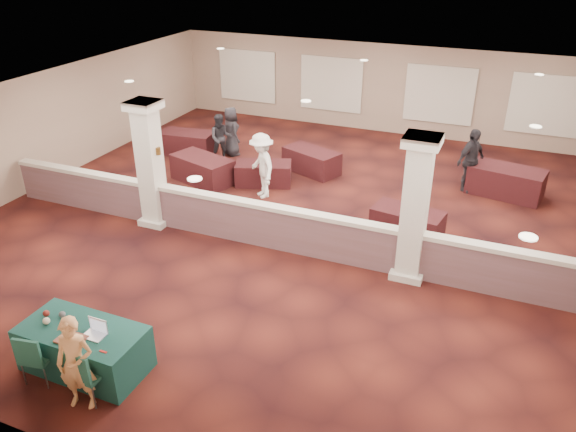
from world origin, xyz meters
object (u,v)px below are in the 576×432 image
at_px(woman, 76,364).
at_px(conf_chair_main, 85,371).
at_px(far_table_back_right, 506,182).
at_px(attendee_b, 262,166).
at_px(far_table_front_right, 407,223).
at_px(far_table_front_left, 203,170).
at_px(attendee_a, 221,138).
at_px(far_table_front_center, 263,173).
at_px(far_table_back_left, 187,143).
at_px(near_table, 85,348).
at_px(conf_chair_side, 34,355).
at_px(attendee_d, 231,131).
at_px(far_table_back_center, 311,161).
at_px(attendee_c, 471,161).

bearing_deg(woman, conf_chair_main, 55.54).
distance_m(far_table_back_right, attendee_b, 6.91).
bearing_deg(far_table_front_right, far_table_front_left, 171.13).
bearing_deg(attendee_a, far_table_front_right, -52.97).
relative_size(far_table_front_left, attendee_b, 1.02).
height_order(far_table_front_right, attendee_a, attendee_a).
distance_m(far_table_front_center, far_table_back_left, 3.72).
relative_size(near_table, far_table_front_right, 1.26).
distance_m(conf_chair_side, attendee_b, 8.12).
relative_size(woman, far_table_back_right, 0.82).
xyz_separation_m(conf_chair_side, attendee_b, (0.32, 8.11, 0.35)).
xyz_separation_m(near_table, conf_chair_main, (0.55, -0.60, 0.19)).
relative_size(far_table_back_left, attendee_a, 1.15).
relative_size(conf_chair_main, attendee_a, 0.65).
distance_m(conf_chair_main, far_table_front_left, 8.84).
bearing_deg(attendee_d, far_table_back_center, -147.70).
bearing_deg(far_table_front_left, attendee_a, 99.37).
bearing_deg(near_table, attendee_b, 91.63).
relative_size(far_table_front_center, attendee_b, 0.88).
bearing_deg(far_table_front_left, attendee_c, 17.74).
bearing_deg(attendee_d, conf_chair_side, 140.24).
distance_m(conf_chair_side, far_table_back_center, 10.40).
distance_m(far_table_front_right, far_table_back_left, 8.56).
bearing_deg(far_table_front_center, conf_chair_side, -89.89).
height_order(woman, far_table_back_center, woman).
bearing_deg(woman, far_table_back_center, 73.14).
height_order(far_table_front_left, far_table_back_center, far_table_front_left).
height_order(far_table_front_left, attendee_d, attendee_d).
relative_size(far_table_back_left, attendee_b, 0.98).
distance_m(far_table_front_left, attendee_b, 2.17).
bearing_deg(far_table_back_right, attendee_a, -175.08).
bearing_deg(woman, far_table_front_right, 47.48).
relative_size(near_table, attendee_c, 1.15).
relative_size(far_table_front_right, far_table_back_center, 0.96).
bearing_deg(far_table_back_center, far_table_back_right, 4.85).
bearing_deg(far_table_back_left, attendee_d, 16.92).
bearing_deg(conf_chair_side, far_table_front_right, 47.56).
bearing_deg(attendee_d, far_table_front_center, 177.30).
height_order(far_table_front_center, attendee_d, attendee_d).
bearing_deg(attendee_a, near_table, -105.89).
distance_m(conf_chair_main, conf_chair_side, 1.04).
height_order(woman, far_table_front_center, woman).
xyz_separation_m(far_table_front_right, far_table_back_center, (-3.61, 2.96, 0.01)).
height_order(attendee_a, attendee_d, attendee_d).
bearing_deg(near_table, far_table_back_right, 59.33).
height_order(far_table_front_center, attendee_b, attendee_b).
xyz_separation_m(conf_chair_main, attendee_d, (-3.05, 10.74, 0.21)).
bearing_deg(far_table_back_right, attendee_c, -174.75).
distance_m(woman, attendee_b, 8.25).
distance_m(woman, far_table_back_right, 12.32).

